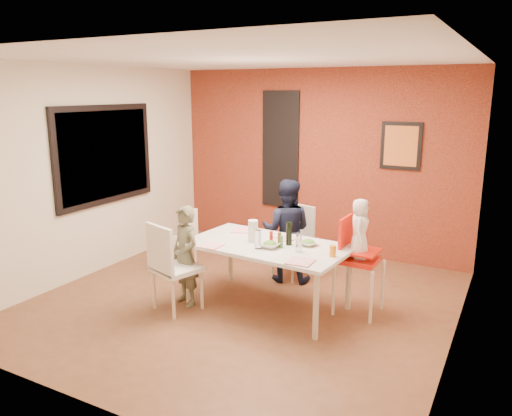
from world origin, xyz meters
The scene contains 35 objects.
ground centered at (0.00, 0.00, 0.00)m, with size 4.50×4.50×0.00m, color brown.
ceiling centered at (0.00, 0.00, 2.70)m, with size 4.50×4.50×0.02m, color white.
wall_back centered at (0.00, 2.25, 1.35)m, with size 4.50×0.02×2.70m, color beige.
wall_front centered at (0.00, -2.25, 1.35)m, with size 4.50×0.02×2.70m, color beige.
wall_left centered at (-2.25, 0.00, 1.35)m, with size 0.02×4.50×2.70m, color beige.
wall_right centered at (2.25, 0.00, 1.35)m, with size 0.02×4.50×2.70m, color beige.
brick_accent_wall centered at (0.00, 2.23, 1.35)m, with size 4.50×0.02×2.70m, color maroon.
picture_window_frame centered at (-2.22, 0.20, 1.55)m, with size 0.05×1.70×1.30m, color black.
picture_window_pane centered at (-2.21, 0.20, 1.55)m, with size 0.02×1.55×1.15m, color black.
glassblock_strip centered at (-0.60, 2.21, 1.50)m, with size 0.55×0.03×1.70m, color #B4BEC4.
glassblock_surround centered at (-0.60, 2.21, 1.50)m, with size 0.60×0.03×1.76m, color black.
art_print_frame centered at (1.20, 2.21, 1.65)m, with size 0.54×0.03×0.64m, color black.
art_print_canvas centered at (1.20, 2.19, 1.65)m, with size 0.44×0.01×0.54m, color orange.
dining_table centered at (0.29, 0.02, 0.67)m, with size 1.83×1.12×0.73m.
chair_near centered at (-0.58, -0.59, 0.56)m, with size 0.58×0.58×1.00m.
chair_far centered at (0.16, 1.09, 0.52)m, with size 0.53×0.53×0.93m.
chair_left centered at (-1.21, 0.48, 0.47)m, with size 0.40×0.40×0.84m.
high_chair centered at (1.19, 0.36, 0.64)m, with size 0.46×0.46×1.06m.
child_near centered at (-0.55, -0.35, 0.57)m, with size 0.42×0.27×1.14m, color #514F3A.
child_far centered at (0.14, 0.85, 0.66)m, with size 0.64×0.50×1.31m, color black.
toddler centered at (1.22, 0.36, 0.95)m, with size 0.32×0.21×0.65m, color silver.
plate_near_left centered at (-0.21, -0.34, 0.74)m, with size 0.22×0.22×0.01m, color white.
plate_far_mid centered at (0.39, 0.32, 0.74)m, with size 0.23×0.23×0.01m, color white.
plate_near_right centered at (0.85, -0.37, 0.74)m, with size 0.24×0.24×0.01m, color white.
plate_far_left centered at (-0.21, 0.35, 0.74)m, with size 0.25×0.25×0.01m, color white.
salad_bowl_a centered at (0.37, -0.08, 0.76)m, with size 0.23×0.23×0.06m, color white.
salad_bowl_b centered at (0.71, 0.18, 0.76)m, with size 0.19×0.19×0.05m, color white.
wine_bottle centered at (0.51, 0.10, 0.86)m, with size 0.07×0.07×0.25m, color black.
wine_glass_a centered at (0.28, -0.17, 0.84)m, with size 0.07×0.07×0.20m, color white.
wine_glass_b centered at (0.70, -0.06, 0.83)m, with size 0.07×0.07×0.19m, color silver.
paper_towel_roll centered at (0.11, 0.02, 0.86)m, with size 0.11×0.11×0.24m, color silver.
condiment_red centered at (0.34, 0.03, 0.81)m, with size 0.04×0.04×0.15m, color red.
condiment_green centered at (0.49, -0.03, 0.80)m, with size 0.03×0.03×0.13m, color #2F7C29.
condiment_brown centered at (0.44, 0.01, 0.81)m, with size 0.04×0.04×0.15m, color brown.
sippy_cup centered at (1.07, -0.04, 0.79)m, with size 0.07×0.07×0.12m, color orange.
Camera 1 is at (2.66, -4.66, 2.37)m, focal length 35.00 mm.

